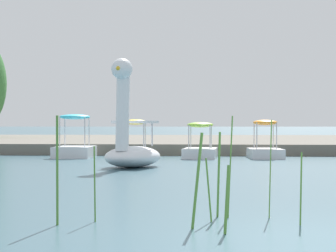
% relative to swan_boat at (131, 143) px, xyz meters
% --- Properties ---
extents(ground_plane, '(663.58, 663.58, 0.00)m').
position_rel_swan_boat_xyz_m(ground_plane, '(3.83, -12.40, -0.72)').
color(ground_plane, '#385966').
extents(shore_bank_far, '(117.67, 24.31, 0.46)m').
position_rel_swan_boat_xyz_m(shore_bank_far, '(3.83, 19.74, -0.49)').
color(shore_bank_far, '#6B665B').
rests_on(shore_bank_far, ground_plane).
extents(swan_boat, '(2.04, 2.80, 3.17)m').
position_rel_swan_boat_xyz_m(swan_boat, '(0.00, 0.00, 0.00)').
color(swan_boat, white).
rests_on(swan_boat, ground_plane).
extents(pedal_boat_orange, '(1.35, 2.28, 1.45)m').
position_rel_swan_boat_xyz_m(pedal_boat_orange, '(4.28, 5.99, -0.33)').
color(pedal_boat_orange, white).
rests_on(pedal_boat_orange, ground_plane).
extents(pedal_boat_lime, '(1.29, 2.31, 1.36)m').
position_rel_swan_boat_xyz_m(pedal_boat_lime, '(1.84, 5.82, -0.34)').
color(pedal_boat_lime, white).
rests_on(pedal_boat_lime, ground_plane).
extents(pedal_boat_yellow, '(1.09, 1.85, 1.47)m').
position_rel_swan_boat_xyz_m(pedal_boat_yellow, '(-0.59, 5.45, -0.32)').
color(pedal_boat_yellow, white).
rests_on(pedal_boat_yellow, ground_plane).
extents(pedal_boat_cyan, '(1.47, 2.31, 1.67)m').
position_rel_swan_boat_xyz_m(pedal_boat_cyan, '(-3.03, 6.03, -0.26)').
color(pedal_boat_cyan, white).
rests_on(pedal_boat_cyan, ground_plane).
extents(reed_clump_foreground, '(3.14, 1.54, 1.40)m').
position_rel_swan_boat_xyz_m(reed_clump_foreground, '(2.28, -11.31, -0.14)').
color(reed_clump_foreground, '#4C7F33').
rests_on(reed_clump_foreground, ground_plane).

